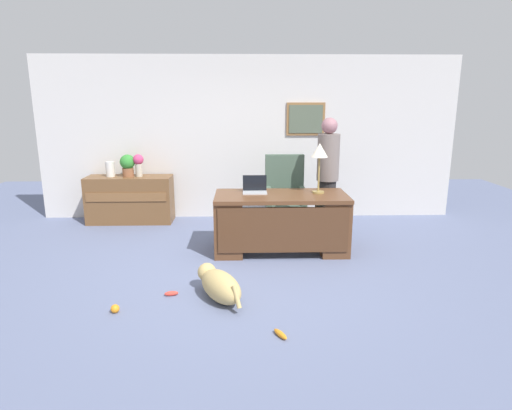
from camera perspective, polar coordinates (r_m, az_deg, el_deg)
name	(u,v)px	position (r m, az deg, el deg)	size (l,w,h in m)	color
ground_plane	(250,273)	(5.21, -0.75, -8.84)	(12.00, 12.00, 0.00)	slate
back_wall	(248,138)	(7.44, -1.04, 8.74)	(7.00, 0.16, 2.70)	silver
desk	(281,221)	(5.79, 3.30, -2.11)	(1.74, 0.80, 0.78)	brown
credenza	(130,199)	(7.48, -16.15, 0.72)	(1.38, 0.50, 0.77)	brown
armchair	(285,198)	(6.73, 3.82, 0.92)	(0.60, 0.59, 1.16)	#475B4C
person_standing	(328,176)	(6.48, 9.35, 3.82)	(0.32, 0.32, 1.74)	#262323
dog_lying	(219,285)	(4.53, -4.84, -10.36)	(0.59, 0.74, 0.30)	tan
laptop	(255,188)	(5.83, -0.16, 2.19)	(0.32, 0.22, 0.22)	#B2B5BA
desk_lamp	(320,154)	(5.78, 8.32, 6.68)	(0.22, 0.22, 0.66)	#9E8447
vase_with_flowers	(138,163)	(7.34, -15.15, 5.34)	(0.17, 0.17, 0.36)	beige
vase_empty	(110,169)	(7.47, -18.56, 4.47)	(0.14, 0.14, 0.24)	silver
potted_plant	(128,164)	(7.38, -16.47, 5.12)	(0.24, 0.24, 0.36)	brown
dog_toy_ball	(115,309)	(4.50, -17.98, -12.79)	(0.08, 0.08, 0.08)	orange
dog_toy_bone	(171,293)	(4.71, -11.03, -11.30)	(0.14, 0.05, 0.05)	#E53F33
dog_toy_plush	(280,334)	(3.92, 3.21, -16.52)	(0.18, 0.05, 0.05)	orange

